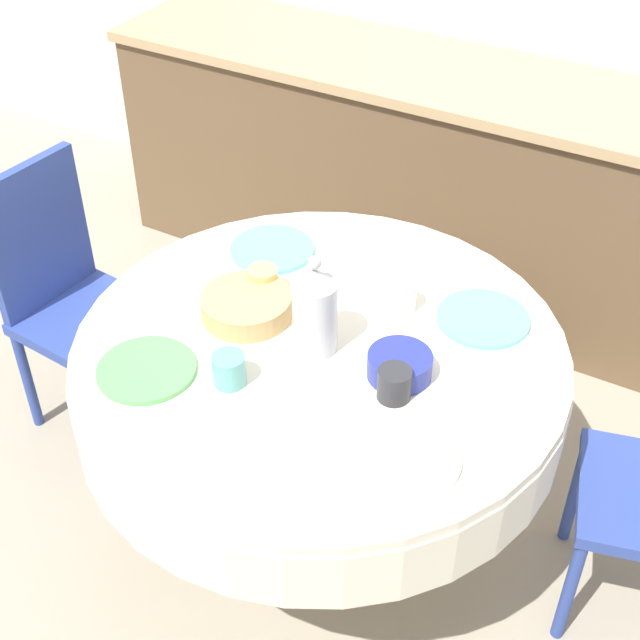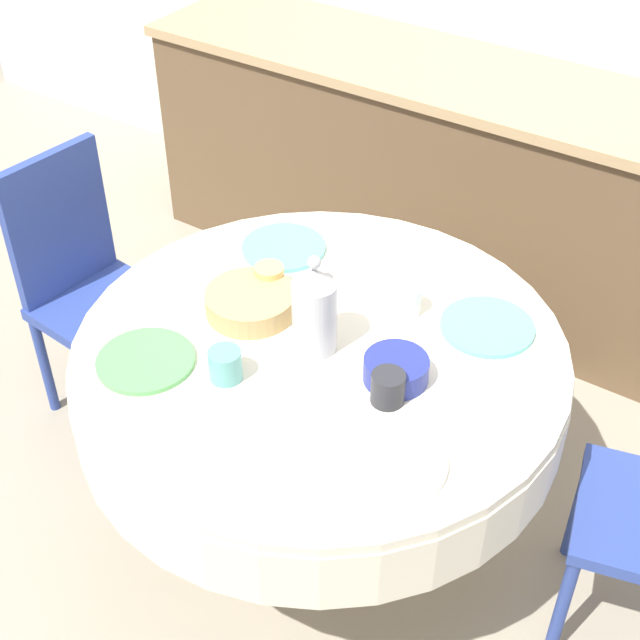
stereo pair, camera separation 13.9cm
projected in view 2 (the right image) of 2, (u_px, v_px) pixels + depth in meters
ground_plane at (320, 530)px, 2.82m from camera, size 12.00×12.00×0.00m
kitchen_counter at (525, 205)px, 3.45m from camera, size 3.24×0.64×0.94m
dining_table at (320, 379)px, 2.41m from camera, size 1.31×1.31×0.77m
chair_right at (87, 279)px, 2.98m from camera, size 0.43×0.43×0.95m
plate_near_left at (146, 361)px, 2.27m from camera, size 0.25×0.25×0.01m
cup_near_left at (225, 365)px, 2.21m from camera, size 0.08×0.08×0.08m
plate_near_right at (392, 463)px, 2.00m from camera, size 0.25×0.25×0.01m
cup_near_right at (388, 388)px, 2.14m from camera, size 0.08×0.08×0.08m
plate_far_left at (284, 247)px, 2.67m from camera, size 0.25×0.25×0.01m
cup_far_left at (269, 279)px, 2.49m from camera, size 0.08×0.08×0.08m
plate_far_right at (487, 327)px, 2.38m from camera, size 0.25×0.25×0.01m
cup_far_right at (406, 300)px, 2.41m from camera, size 0.08×0.08×0.08m
coffee_carafe at (315, 309)px, 2.25m from camera, size 0.12×0.12×0.29m
bread_basket at (251, 302)px, 2.42m from camera, size 0.25×0.25×0.06m
fruit_bowl at (396, 370)px, 2.21m from camera, size 0.16×0.16×0.06m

